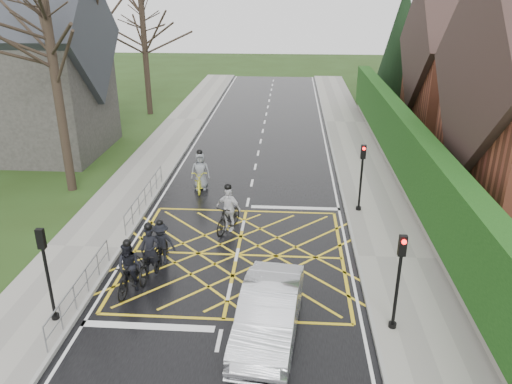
# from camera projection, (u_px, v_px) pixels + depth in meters

# --- Properties ---
(ground) EXTENTS (120.00, 120.00, 0.00)m
(ground) POSITION_uv_depth(u_px,v_px,m) (237.00, 255.00, 19.12)
(ground) COLOR #203210
(ground) RESTS_ON ground
(road) EXTENTS (9.00, 80.00, 0.01)m
(road) POSITION_uv_depth(u_px,v_px,m) (237.00, 255.00, 19.12)
(road) COLOR black
(road) RESTS_ON ground
(sidewalk_right) EXTENTS (3.00, 80.00, 0.15)m
(sidewalk_right) POSITION_uv_depth(u_px,v_px,m) (396.00, 259.00, 18.71)
(sidewalk_right) COLOR gray
(sidewalk_right) RESTS_ON ground
(sidewalk_left) EXTENTS (3.00, 80.00, 0.15)m
(sidewalk_left) POSITION_uv_depth(u_px,v_px,m) (84.00, 248.00, 19.47)
(sidewalk_left) COLOR gray
(sidewalk_left) RESTS_ON ground
(stone_wall) EXTENTS (0.50, 38.00, 0.70)m
(stone_wall) POSITION_uv_depth(u_px,v_px,m) (410.00, 192.00, 24.01)
(stone_wall) COLOR slate
(stone_wall) RESTS_ON ground
(hedge) EXTENTS (0.90, 38.00, 2.80)m
(hedge) POSITION_uv_depth(u_px,v_px,m) (414.00, 157.00, 23.34)
(hedge) COLOR #10330E
(hedge) RESTS_ON stone_wall
(house_far) EXTENTS (9.80, 8.80, 10.30)m
(house_far) POSITION_uv_depth(u_px,v_px,m) (485.00, 70.00, 33.07)
(house_far) COLOR brown
(house_far) RESTS_ON ground
(conifer) EXTENTS (4.60, 4.60, 10.00)m
(conifer) POSITION_uv_depth(u_px,v_px,m) (401.00, 46.00, 40.44)
(conifer) COLOR black
(conifer) RESTS_ON ground
(church) EXTENTS (8.80, 7.80, 11.00)m
(church) POSITION_uv_depth(u_px,v_px,m) (27.00, 71.00, 29.13)
(church) COLOR #2D2B28
(church) RESTS_ON ground
(tree_near) EXTENTS (9.24, 9.24, 11.44)m
(tree_near) POSITION_uv_depth(u_px,v_px,m) (47.00, 25.00, 22.17)
(tree_near) COLOR black
(tree_near) RESTS_ON ground
(tree_mid) EXTENTS (10.08, 10.08, 12.48)m
(tree_mid) POSITION_uv_depth(u_px,v_px,m) (91.00, 2.00, 29.32)
(tree_mid) COLOR black
(tree_mid) RESTS_ON ground
(tree_far) EXTENTS (8.40, 8.40, 10.40)m
(tree_far) POSITION_uv_depth(u_px,v_px,m) (142.00, 19.00, 37.20)
(tree_far) COLOR black
(tree_far) RESTS_ON ground
(railing_south) EXTENTS (0.05, 5.04, 1.03)m
(railing_south) POSITION_uv_depth(u_px,v_px,m) (80.00, 283.00, 15.89)
(railing_south) COLOR slate
(railing_south) RESTS_ON ground
(railing_north) EXTENTS (0.05, 6.04, 1.03)m
(railing_north) POSITION_uv_depth(u_px,v_px,m) (145.00, 193.00, 22.79)
(railing_north) COLOR slate
(railing_north) RESTS_ON ground
(traffic_light_ne) EXTENTS (0.24, 0.31, 3.21)m
(traffic_light_ne) POSITION_uv_depth(u_px,v_px,m) (361.00, 179.00, 22.01)
(traffic_light_ne) COLOR black
(traffic_light_ne) RESTS_ON ground
(traffic_light_se) EXTENTS (0.24, 0.31, 3.21)m
(traffic_light_se) POSITION_uv_depth(u_px,v_px,m) (398.00, 284.00, 14.28)
(traffic_light_se) COLOR black
(traffic_light_se) RESTS_ON ground
(traffic_light_sw) EXTENTS (0.24, 0.31, 3.21)m
(traffic_light_sw) POSITION_uv_depth(u_px,v_px,m) (48.00, 276.00, 14.67)
(traffic_light_sw) COLOR black
(traffic_light_sw) RESTS_ON ground
(cyclist_rear) EXTENTS (0.91, 2.15, 2.03)m
(cyclist_rear) POSITION_uv_depth(u_px,v_px,m) (150.00, 259.00, 17.56)
(cyclist_rear) COLOR black
(cyclist_rear) RESTS_ON ground
(cyclist_back) EXTENTS (0.93, 1.97, 1.92)m
(cyclist_back) POSITION_uv_depth(u_px,v_px,m) (129.00, 272.00, 16.63)
(cyclist_back) COLOR black
(cyclist_back) RESTS_ON ground
(cyclist_mid) EXTENTS (1.06, 1.83, 1.78)m
(cyclist_mid) POSITION_uv_depth(u_px,v_px,m) (161.00, 248.00, 18.29)
(cyclist_mid) COLOR black
(cyclist_mid) RESTS_ON ground
(cyclist_front) EXTENTS (1.27, 2.15, 2.08)m
(cyclist_front) POSITION_uv_depth(u_px,v_px,m) (228.00, 213.00, 20.77)
(cyclist_front) COLOR black
(cyclist_front) RESTS_ON ground
(cyclist_lead) EXTENTS (1.00, 2.22, 2.09)m
(cyclist_lead) POSITION_uv_depth(u_px,v_px,m) (200.00, 176.00, 24.95)
(cyclist_lead) COLOR gold
(cyclist_lead) RESTS_ON ground
(car) EXTENTS (2.12, 4.86, 1.55)m
(car) POSITION_uv_depth(u_px,v_px,m) (269.00, 313.00, 14.45)
(car) COLOR silver
(car) RESTS_ON ground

